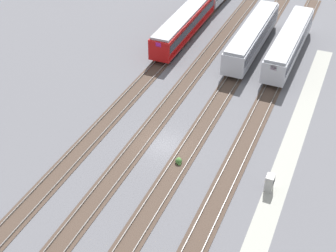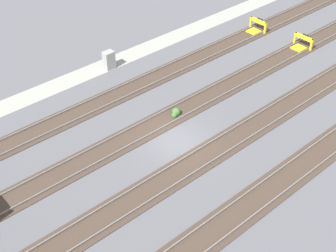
% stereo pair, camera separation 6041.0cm
% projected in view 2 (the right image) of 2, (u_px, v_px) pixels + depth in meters
% --- Properties ---
extents(ground_plane, '(400.00, 400.00, 0.00)m').
position_uv_depth(ground_plane, '(177.00, 141.00, 32.55)').
color(ground_plane, '#5B5B60').
extents(service_walkway, '(54.00, 2.00, 0.01)m').
position_uv_depth(service_walkway, '(85.00, 74.00, 39.42)').
color(service_walkway, '#9E9E93').
rests_on(service_walkway, ground).
extents(rail_track_nearest, '(90.00, 2.23, 0.21)m').
position_uv_depth(rail_track_nearest, '(116.00, 96.00, 36.82)').
color(rail_track_nearest, '#47382D').
rests_on(rail_track_nearest, ground).
extents(rail_track_near_inner, '(90.00, 2.24, 0.21)m').
position_uv_depth(rail_track_near_inner, '(155.00, 125.00, 33.96)').
color(rail_track_near_inner, '#47382D').
rests_on(rail_track_near_inner, ground).
extents(rail_track_middle, '(90.00, 2.24, 0.21)m').
position_uv_depth(rail_track_middle, '(201.00, 159.00, 31.10)').
color(rail_track_middle, '#47382D').
rests_on(rail_track_middle, ground).
extents(rail_track_far_inner, '(90.00, 2.23, 0.21)m').
position_uv_depth(rail_track_far_inner, '(257.00, 200.00, 28.23)').
color(rail_track_far_inner, '#47382D').
rests_on(rail_track_far_inner, ground).
extents(bumper_stop_nearest_track, '(1.34, 2.00, 1.22)m').
position_uv_depth(bumper_stop_nearest_track, '(256.00, 27.00, 45.09)').
color(bumper_stop_nearest_track, yellow).
rests_on(bumper_stop_nearest_track, ground).
extents(bumper_stop_near_inner_track, '(1.34, 2.00, 1.22)m').
position_uv_depth(bumper_stop_near_inner_track, '(301.00, 43.00, 42.54)').
color(bumper_stop_near_inner_track, yellow).
rests_on(bumper_stop_near_inner_track, ground).
extents(electrical_cabinet, '(0.90, 0.73, 1.60)m').
position_uv_depth(electrical_cabinet, '(109.00, 60.00, 39.61)').
color(electrical_cabinet, '#9E9E99').
rests_on(electrical_cabinet, ground).
extents(weed_clump, '(0.92, 0.70, 0.64)m').
position_uv_depth(weed_clump, '(176.00, 112.00, 34.77)').
color(weed_clump, '#427033').
rests_on(weed_clump, ground).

